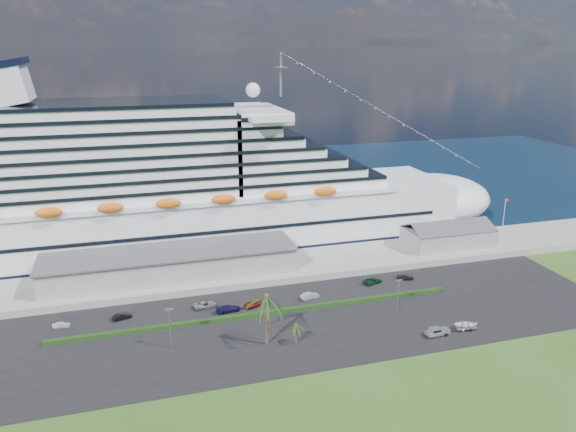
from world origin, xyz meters
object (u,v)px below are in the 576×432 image
object	(u,v)px
cruise_ship	(173,192)
boat_trailer	(466,325)
parked_car_3	(228,308)
pickup_truck	(437,331)

from	to	relation	value
cruise_ship	boat_trailer	distance (m)	85.57
parked_car_3	pickup_truck	bearing A→B (deg)	-127.85
parked_car_3	boat_trailer	distance (m)	50.28
parked_car_3	boat_trailer	world-z (taller)	boat_trailer
cruise_ship	parked_car_3	size ratio (longest dim) A/B	35.67
cruise_ship	parked_car_3	xyz separation A→B (m)	(6.88, -44.13, -15.80)
parked_car_3	boat_trailer	xyz separation A→B (m)	(45.24, -21.94, 0.33)
pickup_truck	cruise_ship	bearing A→B (deg)	124.19
pickup_truck	boat_trailer	world-z (taller)	pickup_truck
boat_trailer	pickup_truck	bearing A→B (deg)	-176.87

